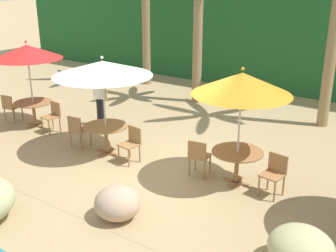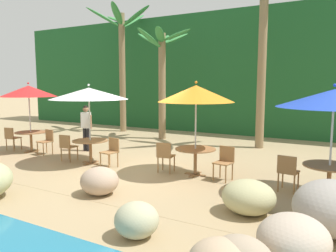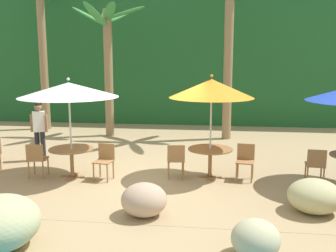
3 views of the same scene
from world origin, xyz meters
name	(u,v)px [view 1 (image 1 of 3)]	position (x,y,z in m)	size (l,w,h in m)	color
ground_plane	(172,171)	(0.00, 0.00, 0.00)	(120.00, 120.00, 0.00)	tan
terrace_deck	(172,171)	(0.00, 0.00, 0.00)	(18.00, 5.20, 0.01)	tan
foliage_backdrop	(307,10)	(0.00, 9.00, 3.00)	(28.00, 2.40, 6.00)	#1E5628
umbrella_red	(27,52)	(-5.11, 0.23, 2.22)	(1.97, 1.97, 2.53)	silver
dining_table_red	(33,106)	(-5.11, 0.23, 0.61)	(1.10, 1.10, 0.74)	olive
chair_red_seaward	(53,115)	(-4.25, 0.22, 0.51)	(0.47, 0.48, 0.87)	#9E7042
chair_red_inland	(10,106)	(-5.94, 0.03, 0.51)	(0.47, 0.48, 0.87)	#9E7042
umbrella_white	(102,68)	(-1.96, -0.06, 2.18)	(2.40, 2.40, 2.48)	silver
dining_table_white	(106,130)	(-1.96, -0.06, 0.61)	(1.10, 1.10, 0.74)	olive
chair_white_seaward	(132,142)	(-1.11, -0.10, 0.51)	(0.48, 0.48, 0.87)	#9E7042
chair_white_inland	(78,129)	(-2.80, -0.22, 0.51)	(0.45, 0.46, 0.87)	#9E7042
umbrella_orange	(242,84)	(1.44, 0.34, 2.22)	(2.04, 2.04, 2.55)	silver
dining_table_orange	(237,157)	(1.44, 0.34, 0.61)	(1.10, 1.10, 0.74)	olive
chair_orange_seaward	(275,172)	(2.30, 0.30, 0.51)	(0.48, 0.49, 0.87)	#9E7042
chair_orange_inland	(199,155)	(0.62, 0.12, 0.51)	(0.48, 0.48, 0.87)	#9E7042
palm_tree_second	(199,6)	(-2.42, 5.13, 3.27)	(2.80, 2.73, 4.83)	olive
waiter_in_white	(100,94)	(-3.44, 1.34, 0.99)	(0.52, 0.34, 1.70)	#232328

